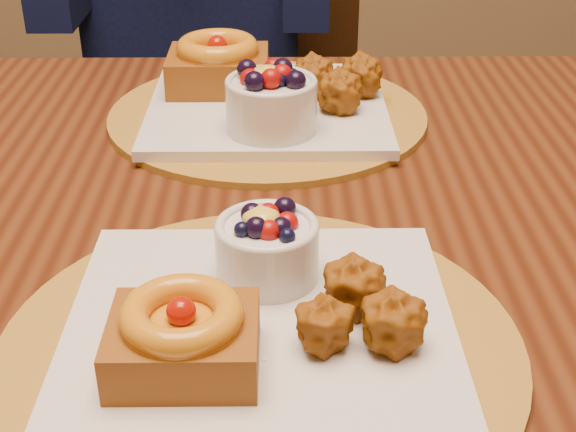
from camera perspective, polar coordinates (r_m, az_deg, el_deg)
The scene contains 4 objects.
dining_table at distance 0.81m, azimuth -1.57°, elevation -4.00°, with size 1.60×0.90×0.76m.
place_setting_near at distance 0.58m, azimuth -2.19°, elevation -7.61°, with size 0.38×0.38×0.08m.
place_setting_far at distance 0.96m, azimuth -1.71°, elevation 8.50°, with size 0.38×0.38×0.09m.
chair_far at distance 1.75m, azimuth -2.01°, elevation 9.53°, with size 0.50×0.50×0.96m.
Camera 1 is at (0.10, -0.72, 1.13)m, focal length 50.00 mm.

